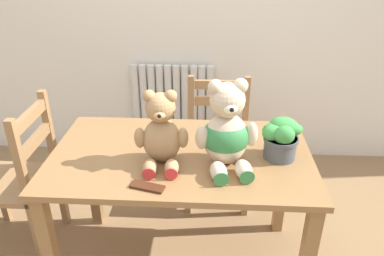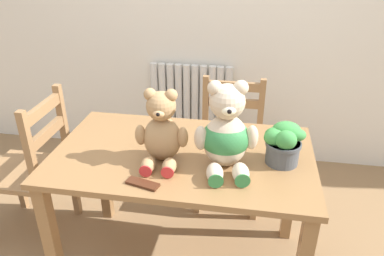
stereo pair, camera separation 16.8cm
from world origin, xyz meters
name	(u,v)px [view 2 (the right image)]	position (x,y,z in m)	size (l,w,h in m)	color
radiator	(191,115)	(-0.17, 1.60, 0.36)	(0.67, 0.10, 0.79)	silver
dining_table	(183,172)	(0.00, 0.38, 0.63)	(1.27, 0.76, 0.75)	olive
wooden_chair_behind	(230,142)	(0.19, 1.07, 0.44)	(0.42, 0.42, 0.85)	#997047
wooden_chair_side	(32,170)	(-0.94, 0.51, 0.46)	(0.44, 0.40, 0.93)	#997047
teddy_bear_left	(162,131)	(-0.08, 0.30, 0.90)	(0.25, 0.25, 0.35)	tan
teddy_bear_right	(226,134)	(0.21, 0.30, 0.91)	(0.29, 0.32, 0.41)	beige
potted_plant	(283,142)	(0.47, 0.37, 0.85)	(0.19, 0.17, 0.19)	#4C5156
chocolate_bar	(143,184)	(-0.12, 0.09, 0.75)	(0.15, 0.05, 0.01)	#472314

